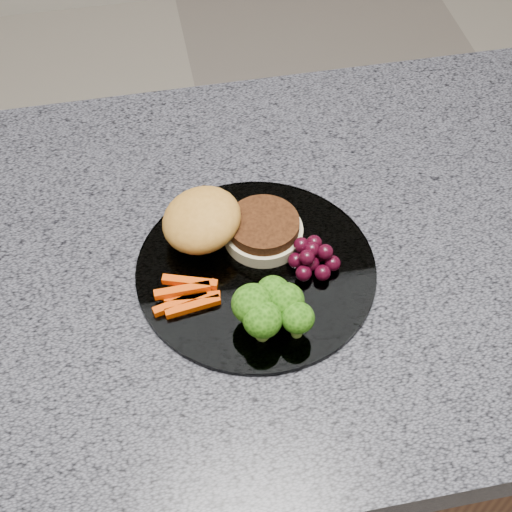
{
  "coord_description": "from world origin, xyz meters",
  "views": [
    {
      "loc": [
        -0.17,
        -0.49,
        1.51
      ],
      "look_at": [
        -0.08,
        -0.03,
        0.93
      ],
      "focal_mm": 50.0,
      "sensor_mm": 36.0,
      "label": 1
    }
  ],
  "objects": [
    {
      "name": "countertop",
      "position": [
        0.0,
        0.0,
        0.88
      ],
      "size": [
        1.2,
        0.6,
        0.04
      ],
      "primitive_type": "cube",
      "color": "#51525C",
      "rests_on": "island_cabinet"
    },
    {
      "name": "grape_bunch",
      "position": [
        -0.02,
        -0.04,
        0.92
      ],
      "size": [
        0.06,
        0.05,
        0.03
      ],
      "rotation": [
        0.0,
        0.0,
        0.43
      ],
      "color": "black",
      "rests_on": "plate"
    },
    {
      "name": "plate",
      "position": [
        -0.08,
        -0.03,
        0.9
      ],
      "size": [
        0.26,
        0.26,
        0.01
      ],
      "primitive_type": "cylinder",
      "color": "white",
      "rests_on": "countertop"
    },
    {
      "name": "carrot_sticks",
      "position": [
        -0.16,
        -0.05,
        0.91
      ],
      "size": [
        0.07,
        0.05,
        0.02
      ],
      "rotation": [
        0.0,
        0.0,
        -0.24
      ],
      "color": "#D23E03",
      "rests_on": "plate"
    },
    {
      "name": "burger",
      "position": [
        -0.11,
        0.02,
        0.93
      ],
      "size": [
        0.16,
        0.1,
        0.05
      ],
      "rotation": [
        0.0,
        0.0,
        0.02
      ],
      "color": "#C6B88B",
      "rests_on": "plate"
    },
    {
      "name": "island_cabinet",
      "position": [
        0.0,
        0.0,
        0.43
      ],
      "size": [
        1.2,
        0.6,
        0.86
      ],
      "primitive_type": "cube",
      "color": "brown",
      "rests_on": "ground"
    },
    {
      "name": "broccoli",
      "position": [
        -0.08,
        -0.1,
        0.94
      ],
      "size": [
        0.08,
        0.07,
        0.05
      ],
      "rotation": [
        0.0,
        0.0,
        -0.22
      ],
      "color": "olive",
      "rests_on": "plate"
    }
  ]
}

